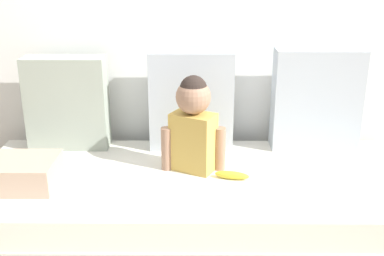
# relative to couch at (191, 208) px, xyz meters

# --- Properties ---
(ground_plane) EXTENTS (12.00, 12.00, 0.00)m
(ground_plane) POSITION_rel_couch_xyz_m (0.00, 0.00, -0.18)
(ground_plane) COLOR #93704C
(back_wall) EXTENTS (5.43, 0.10, 2.32)m
(back_wall) POSITION_rel_couch_xyz_m (0.00, 0.61, 0.98)
(back_wall) COLOR white
(back_wall) RESTS_ON ground
(couch) EXTENTS (2.23, 0.95, 0.37)m
(couch) POSITION_rel_couch_xyz_m (0.00, 0.00, 0.00)
(couch) COLOR beige
(couch) RESTS_ON ground
(throw_pillow_left) EXTENTS (0.44, 0.16, 0.52)m
(throw_pillow_left) POSITION_rel_couch_xyz_m (-0.69, 0.38, 0.45)
(throw_pillow_left) COLOR #99A393
(throw_pillow_left) RESTS_ON couch
(throw_pillow_center) EXTENTS (0.46, 0.16, 0.55)m
(throw_pillow_center) POSITION_rel_couch_xyz_m (0.00, 0.38, 0.46)
(throw_pillow_center) COLOR #B2BCC6
(throw_pillow_center) RESTS_ON couch
(throw_pillow_right) EXTENTS (0.48, 0.16, 0.56)m
(throw_pillow_right) POSITION_rel_couch_xyz_m (0.69, 0.38, 0.47)
(throw_pillow_right) COLOR #B2BCC6
(throw_pillow_right) RESTS_ON couch
(toddler) EXTENTS (0.33, 0.22, 0.49)m
(toddler) POSITION_rel_couch_xyz_m (0.01, 0.07, 0.44)
(toddler) COLOR gold
(toddler) RESTS_ON couch
(banana) EXTENTS (0.18, 0.08, 0.04)m
(banana) POSITION_rel_couch_xyz_m (0.20, -0.04, 0.21)
(banana) COLOR yellow
(banana) RESTS_ON couch
(folded_blanket) EXTENTS (0.40, 0.28, 0.13)m
(folded_blanket) POSITION_rel_couch_xyz_m (-0.84, -0.12, 0.25)
(folded_blanket) COLOR tan
(folded_blanket) RESTS_ON couch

